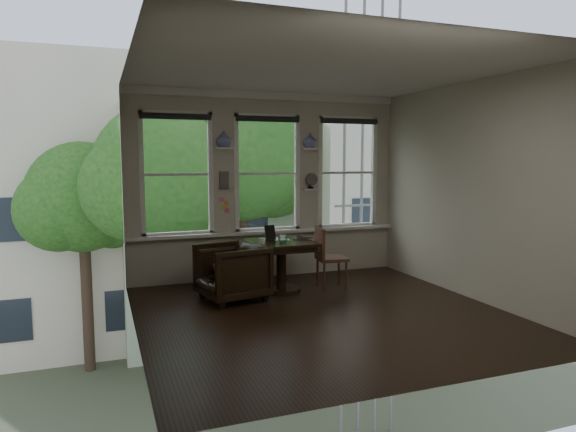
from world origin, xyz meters
name	(u,v)px	position (x,y,z in m)	size (l,w,h in m)	color
ground	(322,314)	(0.00, 0.00, 0.00)	(4.50, 4.50, 0.00)	black
ceiling	(324,69)	(0.00, 0.00, 3.00)	(4.50, 4.50, 0.00)	silver
wall_back	(267,186)	(0.00, 2.25, 1.50)	(4.50, 4.50, 0.00)	#B9B09E
wall_front	(436,213)	(0.00, -2.25, 1.50)	(4.50, 4.50, 0.00)	#B9B09E
wall_left	(132,200)	(-2.25, 0.00, 1.50)	(4.50, 4.50, 0.00)	#B9B09E
wall_right	(472,191)	(2.25, 0.00, 1.50)	(4.50, 4.50, 0.00)	#B9B09E
window_left	(177,174)	(-1.45, 2.25, 1.70)	(1.10, 0.12, 1.90)	white
window_center	(267,173)	(0.00, 2.25, 1.70)	(1.10, 0.12, 1.90)	white
window_right	(346,173)	(1.45, 2.25, 1.70)	(1.10, 0.12, 1.90)	white
shelf_left	(224,148)	(-0.72, 2.15, 2.10)	(0.26, 0.16, 0.03)	white
shelf_right	(310,149)	(0.72, 2.15, 2.10)	(0.26, 0.16, 0.03)	white
intercom	(224,180)	(-0.72, 2.18, 1.60)	(0.14, 0.06, 0.28)	#59544F
sticky_notes	(224,203)	(-0.72, 2.19, 1.25)	(0.16, 0.01, 0.24)	pink
desk_fan	(310,183)	(0.72, 2.13, 1.53)	(0.20, 0.20, 0.24)	#59544F
vase_left	(224,139)	(-0.72, 2.15, 2.24)	(0.24, 0.24, 0.25)	silver
vase_right	(310,140)	(0.72, 2.15, 2.24)	(0.24, 0.24, 0.25)	silver
table	(281,266)	(-0.12, 1.21, 0.38)	(0.90, 0.90, 0.75)	black
armchair_left	(232,272)	(-0.91, 1.02, 0.39)	(0.83, 0.86, 0.78)	black
cushion_red	(232,268)	(-0.91, 1.02, 0.45)	(0.45, 0.45, 0.06)	maroon
side_chair_right	(332,258)	(0.66, 1.14, 0.46)	(0.42, 0.42, 0.92)	#452418
laptop	(303,239)	(0.22, 1.22, 0.76)	(0.29, 0.19, 0.02)	black
mug	(262,241)	(-0.47, 1.02, 0.80)	(0.10, 0.10, 0.09)	white
drinking_glass	(283,239)	(-0.14, 1.08, 0.80)	(0.14, 0.14, 0.11)	white
tablet	(270,233)	(-0.24, 1.34, 0.86)	(0.16, 0.02, 0.22)	black
papers	(281,239)	(-0.06, 1.39, 0.75)	(0.22, 0.30, 0.00)	silver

